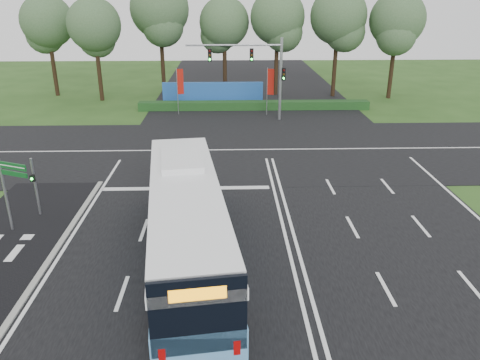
% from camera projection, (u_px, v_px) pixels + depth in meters
% --- Properties ---
extents(ground, '(120.00, 120.00, 0.00)m').
position_uv_depth(ground, '(283.00, 229.00, 22.20)').
color(ground, '#264918').
rests_on(ground, ground).
extents(road_main, '(20.00, 120.00, 0.04)m').
position_uv_depth(road_main, '(283.00, 228.00, 22.20)').
color(road_main, black).
rests_on(road_main, ground).
extents(road_cross, '(120.00, 14.00, 0.05)m').
position_uv_depth(road_cross, '(264.00, 150.00, 33.33)').
color(road_cross, black).
rests_on(road_cross, ground).
extents(kerb_strip, '(0.25, 18.00, 0.12)m').
position_uv_depth(kerb_strip, '(46.00, 265.00, 19.13)').
color(kerb_strip, gray).
rests_on(kerb_strip, ground).
extents(city_bus, '(4.40, 13.37, 3.77)m').
position_uv_depth(city_bus, '(186.00, 222.00, 18.67)').
color(city_bus, '#5997CE').
rests_on(city_bus, ground).
extents(pedestrian_signal, '(0.28, 0.40, 3.02)m').
position_uv_depth(pedestrian_signal, '(35.00, 185.00, 22.93)').
color(pedestrian_signal, gray).
rests_on(pedestrian_signal, ground).
extents(street_sign, '(1.46, 0.68, 4.04)m').
position_uv_depth(street_sign, '(8.00, 181.00, 21.00)').
color(street_sign, gray).
rests_on(street_sign, ground).
extents(banner_flag_left, '(0.60, 0.22, 4.22)m').
position_uv_depth(banner_flag_left, '(180.00, 84.00, 42.16)').
color(banner_flag_left, gray).
rests_on(banner_flag_left, ground).
extents(banner_flag_mid, '(0.62, 0.22, 4.30)m').
position_uv_depth(banner_flag_mid, '(270.00, 85.00, 41.73)').
color(banner_flag_mid, gray).
rests_on(banner_flag_mid, ground).
extents(traffic_light_gantry, '(8.41, 0.28, 7.00)m').
position_uv_depth(traffic_light_gantry, '(260.00, 66.00, 39.50)').
color(traffic_light_gantry, gray).
rests_on(traffic_light_gantry, ground).
extents(hedge, '(22.00, 1.20, 0.80)m').
position_uv_depth(hedge, '(254.00, 105.00, 44.79)').
color(hedge, '#143715').
rests_on(hedge, ground).
extents(blue_hoarding, '(10.00, 0.30, 2.20)m').
position_uv_depth(blue_hoarding, '(213.00, 93.00, 46.74)').
color(blue_hoarding, '#1D509F').
rests_on(blue_hoarding, ground).
extents(eucalyptus_row, '(41.23, 9.52, 11.99)m').
position_uv_depth(eucalyptus_row, '(223.00, 18.00, 48.13)').
color(eucalyptus_row, black).
rests_on(eucalyptus_row, ground).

